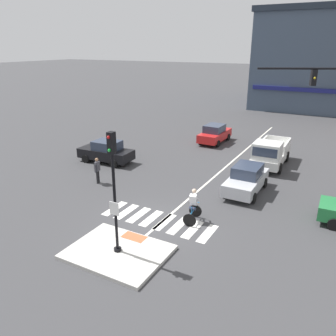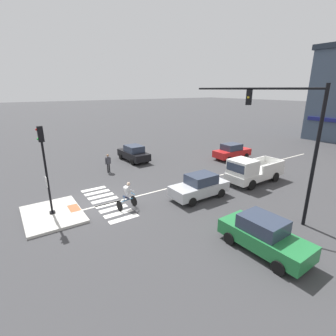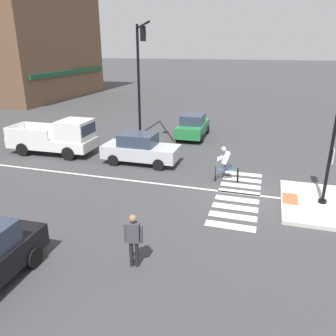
{
  "view_description": "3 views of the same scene",
  "coord_description": "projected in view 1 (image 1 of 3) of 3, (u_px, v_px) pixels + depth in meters",
  "views": [
    {
      "loc": [
        7.78,
        -12.52,
        8.27
      ],
      "look_at": [
        -0.89,
        3.2,
        1.78
      ],
      "focal_mm": 36.52,
      "sensor_mm": 36.0,
      "label": 1
    },
    {
      "loc": [
        14.83,
        -4.57,
        7.13
      ],
      "look_at": [
        0.36,
        5.15,
        1.63
      ],
      "focal_mm": 26.96,
      "sensor_mm": 36.0,
      "label": 2
    },
    {
      "loc": [
        -13.38,
        -0.39,
        6.06
      ],
      "look_at": [
        0.18,
        3.72,
        0.87
      ],
      "focal_mm": 35.82,
      "sensor_mm": 36.0,
      "label": 3
    }
  ],
  "objects": [
    {
      "name": "pickup_truck_white_eastbound_far",
      "position": [
        270.0,
        154.0,
        24.25
      ],
      "size": [
        2.16,
        5.15,
        2.08
      ],
      "color": "white",
      "rests_on": "ground"
    },
    {
      "name": "pedestrian_at_curb_left",
      "position": [
        97.0,
        168.0,
        21.37
      ],
      "size": [
        0.28,
        0.54,
        1.67
      ],
      "color": "black",
      "rests_on": "ground"
    },
    {
      "name": "crosswalk_stripe_c",
      "position": [
        139.0,
        215.0,
        17.62
      ],
      "size": [
        0.44,
        1.8,
        0.01
      ],
      "primitive_type": "cube",
      "color": "silver",
      "rests_on": "ground"
    },
    {
      "name": "crosswalk_stripe_d",
      "position": [
        151.0,
        218.0,
        17.27
      ],
      "size": [
        0.44,
        1.8,
        0.01
      ],
      "primitive_type": "cube",
      "color": "silver",
      "rests_on": "ground"
    },
    {
      "name": "building_corner_right",
      "position": [
        319.0,
        58.0,
        49.06
      ],
      "size": [
        14.76,
        21.19,
        12.81
      ],
      "color": "#3D4C60",
      "rests_on": "ground"
    },
    {
      "name": "crosswalk_stripe_h",
      "position": [
        208.0,
        234.0,
        15.88
      ],
      "size": [
        0.44,
        1.8,
        0.01
      ],
      "primitive_type": "cube",
      "color": "silver",
      "rests_on": "ground"
    },
    {
      "name": "crosswalk_stripe_a",
      "position": [
        115.0,
        208.0,
        18.32
      ],
      "size": [
        0.44,
        1.8,
        0.01
      ],
      "primitive_type": "cube",
      "color": "silver",
      "rests_on": "ground"
    },
    {
      "name": "lane_centre_line",
      "position": [
        227.0,
        166.0,
        24.77
      ],
      "size": [
        0.14,
        28.0,
        0.01
      ],
      "primitive_type": "cube",
      "color": "silver",
      "rests_on": "ground"
    },
    {
      "name": "crosswalk_stripe_f",
      "position": [
        178.0,
        226.0,
        16.57
      ],
      "size": [
        0.44,
        1.8,
        0.01
      ],
      "primitive_type": "cube",
      "color": "silver",
      "rests_on": "ground"
    },
    {
      "name": "crosswalk_stripe_e",
      "position": [
        164.0,
        222.0,
        16.92
      ],
      "size": [
        0.44,
        1.8,
        0.01
      ],
      "primitive_type": "cube",
      "color": "silver",
      "rests_on": "ground"
    },
    {
      "name": "car_black_cross_left",
      "position": [
        106.0,
        152.0,
        25.32
      ],
      "size": [
        4.16,
        1.97,
        1.64
      ],
      "color": "black",
      "rests_on": "ground"
    },
    {
      "name": "cyclist",
      "position": [
        193.0,
        205.0,
        16.74
      ],
      "size": [
        0.82,
        1.18,
        1.68
      ],
      "color": "black",
      "rests_on": "ground"
    },
    {
      "name": "crosswalk_stripe_g",
      "position": [
        193.0,
        229.0,
        16.23
      ],
      "size": [
        0.44,
        1.8,
        0.01
      ],
      "primitive_type": "cube",
      "color": "silver",
      "rests_on": "ground"
    },
    {
      "name": "signal_pole",
      "position": [
        114.0,
        183.0,
        13.27
      ],
      "size": [
        0.44,
        0.38,
        5.1
      ],
      "color": "black",
      "rests_on": "traffic_island"
    },
    {
      "name": "car_red_westbound_distant",
      "position": [
        215.0,
        134.0,
        30.42
      ],
      "size": [
        1.89,
        4.12,
        1.64
      ],
      "color": "red",
      "rests_on": "ground"
    },
    {
      "name": "tactile_pad_front",
      "position": [
        134.0,
        237.0,
        15.32
      ],
      "size": [
        1.1,
        0.6,
        0.01
      ],
      "primitive_type": "cube",
      "color": "#DB5B38",
      "rests_on": "traffic_island"
    },
    {
      "name": "ground_plane",
      "position": [
        152.0,
        225.0,
        16.66
      ],
      "size": [
        300.0,
        300.0,
        0.0
      ],
      "primitive_type": "plane",
      "color": "#3D3D3F"
    },
    {
      "name": "crosswalk_stripe_b",
      "position": [
        126.0,
        212.0,
        17.97
      ],
      "size": [
        0.44,
        1.8,
        0.01
      ],
      "primitive_type": "cube",
      "color": "silver",
      "rests_on": "ground"
    },
    {
      "name": "car_silver_eastbound_mid",
      "position": [
        246.0,
        179.0,
        20.13
      ],
      "size": [
        1.86,
        4.11,
        1.64
      ],
      "color": "silver",
      "rests_on": "ground"
    },
    {
      "name": "traffic_island",
      "position": [
        118.0,
        252.0,
        14.34
      ],
      "size": [
        4.07,
        3.13,
        0.15
      ],
      "primitive_type": "cube",
      "color": "beige",
      "rests_on": "ground"
    }
  ]
}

